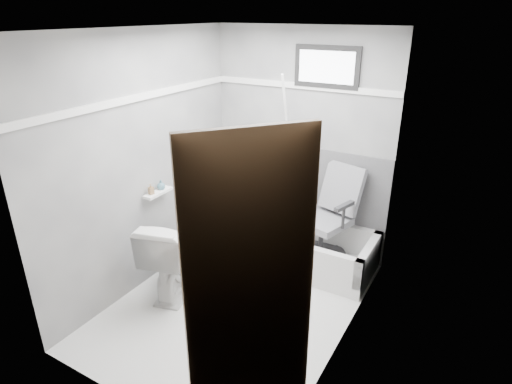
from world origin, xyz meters
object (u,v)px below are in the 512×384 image
Objects in this scene: bathtub at (302,246)px; soap_bottle_a at (151,189)px; soap_bottle_b at (161,185)px; door at (263,341)px; office_chair at (323,214)px; toilet at (176,254)px.

soap_bottle_a is at bearing -141.16° from bathtub.
bathtub is at bearing 34.43° from soap_bottle_b.
door is (0.75, -2.21, 0.79)m from bathtub.
office_chair is 1.23× the size of toilet.
door reaches higher than soap_bottle_b.
office_chair is 2.36m from door.
soap_bottle_a reaches higher than toilet.
bathtub is at bearing 108.75° from door.
soap_bottle_a is (-1.92, 1.27, -0.03)m from door.
door is at bearing -71.25° from bathtub.
toilet is (-1.04, -1.08, -0.22)m from office_chair.
toilet is (-0.85, -1.03, 0.18)m from bathtub.
bathtub is 1.60m from soap_bottle_b.
soap_bottle_a is (-1.17, -0.94, 0.76)m from bathtub.
door is 19.72× the size of soap_bottle_b.
door is at bearing -33.44° from soap_bottle_a.
toilet is 2.08m from door.
soap_bottle_b is at bearing 143.74° from door.
soap_bottle_a reaches higher than bathtub.
bathtub is 1.52× the size of office_chair.
soap_bottle_a is at bearing -127.40° from office_chair.
toilet is 0.66m from soap_bottle_a.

